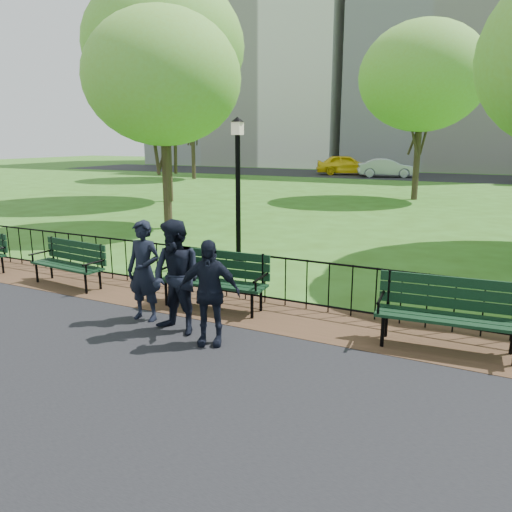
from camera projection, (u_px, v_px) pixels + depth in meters
The scene contains 19 objects.
ground at pixel (173, 335), 7.60m from camera, with size 120.00×120.00×0.00m, color #345B18.
dirt_strip at pixel (223, 306), 8.90m from camera, with size 60.00×1.60×0.01m, color #392917.
far_street at pixel (443, 177), 38.08m from camera, with size 70.00×9.00×0.01m, color black.
iron_fence at pixel (236, 273), 9.22m from camera, with size 24.06×0.06×1.00m.
apartment_west at pixel (260, 46), 55.95m from camera, with size 22.00×15.00×26.00m, color white.
apartment_mid at pixel (498, 1), 45.08m from camera, with size 24.00×15.00×30.00m, color beige.
park_bench_main at pixel (198, 269), 8.72m from camera, with size 1.95×0.70×1.09m.
park_bench_left_a at pixel (71, 259), 10.05m from camera, with size 1.77×0.69×0.98m.
park_bench_right_a at pixel (449, 306), 6.99m from camera, with size 2.00×0.77×1.11m.
lamppost at pixel (238, 187), 11.30m from camera, with size 0.30×0.30×3.39m.
tree_near_w at pixel (163, 78), 15.51m from camera, with size 4.91×4.91×6.84m.
tree_mid_w at pixel (164, 46), 22.11m from camera, with size 7.13×7.13×9.93m.
tree_far_c at pixel (423, 77), 23.06m from camera, with size 5.88×5.88×8.20m.
tree_far_w at pixel (191, 88), 35.15m from camera, with size 6.61×6.61×9.21m.
person_left at pixel (144, 271), 8.06m from camera, with size 0.60×0.39×1.65m, color black.
person_mid at pixel (177, 278), 7.48m from camera, with size 0.85×0.44×1.75m, color black.
person_right at pixel (209, 292), 7.10m from camera, with size 0.91×0.37×1.55m, color black.
taxi at pixel (346, 165), 40.53m from camera, with size 1.90×4.73×1.61m, color yellow.
sedan_silver at pixel (386, 168), 37.96m from camera, with size 1.50×4.29×1.41m, color #A1A4A8.
Camera 1 is at (4.31, -5.80, 2.93)m, focal length 35.00 mm.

